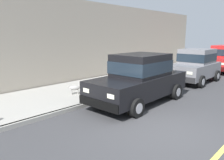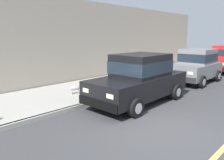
# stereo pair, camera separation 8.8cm
# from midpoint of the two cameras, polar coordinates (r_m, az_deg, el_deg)

# --- Properties ---
(ground_plane) EXTENTS (80.00, 80.00, 0.00)m
(ground_plane) POSITION_cam_midpoint_polar(r_m,az_deg,el_deg) (6.58, 13.14, -12.26)
(ground_plane) COLOR #38383A
(curb) EXTENTS (0.16, 64.00, 0.14)m
(curb) POSITION_cam_midpoint_polar(r_m,az_deg,el_deg) (8.50, -5.76, -5.99)
(curb) COLOR gray
(curb) RESTS_ON ground
(sidewalk) EXTENTS (3.60, 64.00, 0.14)m
(sidewalk) POSITION_cam_midpoint_polar(r_m,az_deg,el_deg) (9.89, -12.57, -3.71)
(sidewalk) COLOR #99968E
(sidewalk) RESTS_ON ground
(lane_centre_line) EXTENTS (0.12, 57.60, 0.01)m
(lane_centre_line) POSITION_cam_midpoint_polar(r_m,az_deg,el_deg) (6.02, 26.83, -15.55)
(lane_centre_line) COLOR #E0D64C
(lane_centre_line) RESTS_ON ground
(car_black_sedan) EXTENTS (2.12, 4.65, 1.92)m
(car_black_sedan) POSITION_cam_midpoint_polar(r_m,az_deg,el_deg) (8.65, 6.96, 0.53)
(car_black_sedan) COLOR black
(car_black_sedan) RESTS_ON ground
(car_grey_hatchback) EXTENTS (2.00, 3.83, 1.88)m
(car_grey_hatchback) POSITION_cam_midpoint_polar(r_m,az_deg,el_deg) (13.32, 20.72, 3.67)
(car_grey_hatchback) COLOR slate
(car_grey_hatchback) RESTS_ON ground
(dog_grey) EXTENTS (0.50, 0.64, 0.49)m
(dog_grey) POSITION_cam_midpoint_polar(r_m,az_deg,el_deg) (9.52, -9.55, -1.96)
(dog_grey) COLOR #999691
(dog_grey) RESTS_ON sidewalk
(building_facade) EXTENTS (0.50, 20.00, 4.52)m
(building_facade) POSITION_cam_midpoint_polar(r_m,az_deg,el_deg) (14.59, -0.03, 10.09)
(building_facade) COLOR #9E9384
(building_facade) RESTS_ON ground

